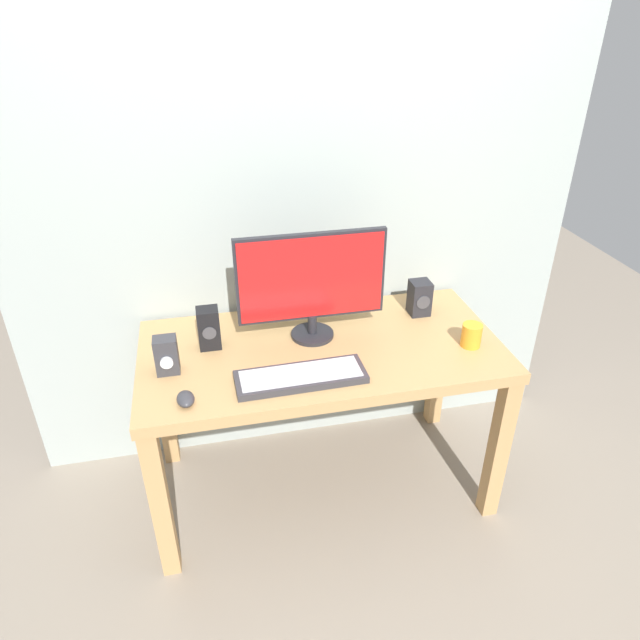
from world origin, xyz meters
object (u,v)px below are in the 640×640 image
Objects in this scene: mouse at (186,399)px; speaker_left at (209,328)px; monitor at (311,282)px; keyboard_primary at (301,377)px; audio_controller at (167,355)px; coffee_mug at (471,335)px; desk at (321,367)px; speaker_right at (420,298)px.

mouse is 0.37m from speaker_left.
monitor reaches higher than keyboard_primary.
keyboard_primary is 3.29× the size of audio_controller.
speaker_left is at bearing 41.52° from audio_controller.
coffee_mug is at bearing 6.73° from keyboard_primary.
coffee_mug reaches higher than desk.
speaker_left is (-0.31, 0.30, 0.07)m from keyboard_primary.
speaker_right is at bearing 17.18° from mouse.
speaker_left reaches higher than desk.
speaker_right is at bearing 32.20° from keyboard_primary.
desk is 0.53m from speaker_right.
coffee_mug is at bearing -19.76° from monitor.
mouse is at bearing -173.52° from keyboard_primary.
coffee_mug is at bearing -12.12° from desk.
audio_controller is 1.53× the size of coffee_mug.
mouse is 1.09m from speaker_right.
keyboard_primary is at bearing -109.15° from monitor.
speaker_left is at bearing 179.81° from monitor.
audio_controller is at bearing 176.39° from coffee_mug.
audio_controller is at bearing -138.48° from speaker_left.
keyboard_primary is at bearing -18.52° from audio_controller.
desk is 0.62m from audio_controller.
keyboard_primary is 5.03× the size of coffee_mug.
audio_controller is at bearing 100.48° from mouse.
mouse is 0.53× the size of speaker_left.
coffee_mug is (0.70, 0.08, 0.03)m from keyboard_primary.
coffee_mug is (0.11, -0.29, -0.03)m from speaker_right.
keyboard_primary is at bearing -120.75° from desk.
coffee_mug is (1.17, -0.07, -0.02)m from audio_controller.
mouse reaches higher than keyboard_primary.
mouse is at bearing -146.11° from monitor.
speaker_right is 0.90× the size of speaker_left.
coffee_mug reaches higher than mouse.
speaker_right is at bearing 19.56° from desk.
monitor is 0.39m from keyboard_primary.
keyboard_primary is 2.83× the size of speaker_left.
audio_controller is (-0.57, -0.14, -0.17)m from monitor.
monitor is at bearing 102.31° from desk.
monitor is 0.44m from speaker_left.
speaker_left is at bearing 167.90° from desk.
monitor reaches higher than audio_controller.
keyboard_primary is 0.71m from coffee_mug.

